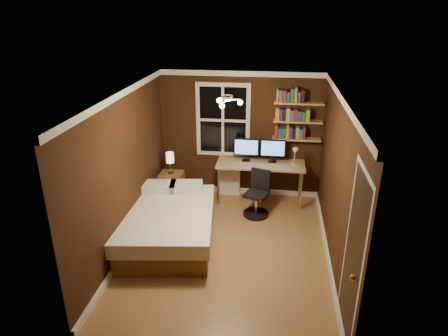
# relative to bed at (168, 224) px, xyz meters

# --- Properties ---
(floor) EXTENTS (4.20, 4.20, 0.00)m
(floor) POSITION_rel_bed_xyz_m (1.00, -0.13, -0.29)
(floor) COLOR olive
(floor) RESTS_ON ground
(wall_back) EXTENTS (3.20, 0.04, 2.50)m
(wall_back) POSITION_rel_bed_xyz_m (1.00, 1.97, 0.96)
(wall_back) COLOR black
(wall_back) RESTS_ON ground
(wall_left) EXTENTS (0.04, 4.20, 2.50)m
(wall_left) POSITION_rel_bed_xyz_m (-0.60, -0.13, 0.96)
(wall_left) COLOR black
(wall_left) RESTS_ON ground
(wall_right) EXTENTS (0.04, 4.20, 2.50)m
(wall_right) POSITION_rel_bed_xyz_m (2.60, -0.13, 0.96)
(wall_right) COLOR black
(wall_right) RESTS_ON ground
(ceiling) EXTENTS (3.20, 4.20, 0.02)m
(ceiling) POSITION_rel_bed_xyz_m (1.00, -0.13, 2.21)
(ceiling) COLOR white
(ceiling) RESTS_ON wall_back
(window) EXTENTS (1.06, 0.06, 1.46)m
(window) POSITION_rel_bed_xyz_m (0.65, 1.93, 1.26)
(window) COLOR silver
(window) RESTS_ON wall_back
(door) EXTENTS (0.03, 0.82, 2.05)m
(door) POSITION_rel_bed_xyz_m (2.59, -1.68, 0.73)
(door) COLOR black
(door) RESTS_ON ground
(door_knob) EXTENTS (0.06, 0.06, 0.06)m
(door_knob) POSITION_rel_bed_xyz_m (2.55, -1.98, 0.71)
(door_knob) COLOR gold
(door_knob) RESTS_ON door
(ceiling_fixture) EXTENTS (0.44, 0.44, 0.18)m
(ceiling_fixture) POSITION_rel_bed_xyz_m (1.00, -0.23, 2.11)
(ceiling_fixture) COLOR beige
(ceiling_fixture) RESTS_ON ceiling
(bookshelf_lower) EXTENTS (0.92, 0.22, 0.03)m
(bookshelf_lower) POSITION_rel_bed_xyz_m (2.08, 1.85, 0.96)
(bookshelf_lower) COLOR #A77D51
(bookshelf_lower) RESTS_ON wall_back
(books_row_lower) EXTENTS (0.54, 0.16, 0.23)m
(books_row_lower) POSITION_rel_bed_xyz_m (2.08, 1.85, 1.09)
(books_row_lower) COLOR maroon
(books_row_lower) RESTS_ON bookshelf_lower
(bookshelf_middle) EXTENTS (0.92, 0.22, 0.03)m
(bookshelf_middle) POSITION_rel_bed_xyz_m (2.08, 1.85, 1.31)
(bookshelf_middle) COLOR #A77D51
(bookshelf_middle) RESTS_ON wall_back
(books_row_middle) EXTENTS (0.54, 0.16, 0.23)m
(books_row_middle) POSITION_rel_bed_xyz_m (2.08, 1.85, 1.44)
(books_row_middle) COLOR navy
(books_row_middle) RESTS_ON bookshelf_middle
(bookshelf_upper) EXTENTS (0.92, 0.22, 0.03)m
(bookshelf_upper) POSITION_rel_bed_xyz_m (2.08, 1.85, 1.66)
(bookshelf_upper) COLOR #A77D51
(bookshelf_upper) RESTS_ON wall_back
(books_row_upper) EXTENTS (0.48, 0.16, 0.23)m
(books_row_upper) POSITION_rel_bed_xyz_m (2.08, 1.85, 1.79)
(books_row_upper) COLOR #245525
(books_row_upper) RESTS_ON bookshelf_upper
(bed) EXTENTS (1.70, 2.19, 0.69)m
(bed) POSITION_rel_bed_xyz_m (0.00, 0.00, 0.00)
(bed) COLOR brown
(bed) RESTS_ON ground
(nightstand) EXTENTS (0.45, 0.45, 0.56)m
(nightstand) POSITION_rel_bed_xyz_m (-0.32, 1.46, -0.02)
(nightstand) COLOR brown
(nightstand) RESTS_ON ground
(bedside_lamp) EXTENTS (0.15, 0.15, 0.44)m
(bedside_lamp) POSITION_rel_bed_xyz_m (-0.32, 1.46, 0.48)
(bedside_lamp) COLOR beige
(bedside_lamp) RESTS_ON nightstand
(radiator) EXTENTS (0.41, 0.14, 0.62)m
(radiator) POSITION_rel_bed_xyz_m (0.80, 1.86, 0.01)
(radiator) COLOR silver
(radiator) RESTS_ON ground
(desk) EXTENTS (1.69, 0.63, 0.80)m
(desk) POSITION_rel_bed_xyz_m (1.43, 1.63, 0.45)
(desk) COLOR #A77D51
(desk) RESTS_ON ground
(monitor_left) EXTENTS (0.49, 0.12, 0.46)m
(monitor_left) POSITION_rel_bed_xyz_m (1.14, 1.72, 0.74)
(monitor_left) COLOR black
(monitor_left) RESTS_ON desk
(monitor_right) EXTENTS (0.49, 0.12, 0.46)m
(monitor_right) POSITION_rel_bed_xyz_m (1.65, 1.72, 0.74)
(monitor_right) COLOR black
(monitor_right) RESTS_ON desk
(desk_lamp) EXTENTS (0.14, 0.32, 0.44)m
(desk_lamp) POSITION_rel_bed_xyz_m (2.06, 1.53, 0.73)
(desk_lamp) COLOR silver
(desk_lamp) RESTS_ON desk
(office_chair) EXTENTS (0.50, 0.50, 0.87)m
(office_chair) POSITION_rel_bed_xyz_m (1.41, 1.06, 0.02)
(office_chair) COLOR black
(office_chair) RESTS_ON ground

